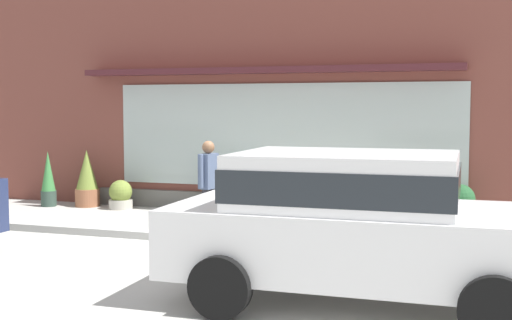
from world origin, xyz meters
name	(u,v)px	position (x,y,z in m)	size (l,w,h in m)	color
ground_plane	(208,240)	(0.00, 0.00, 0.00)	(60.00, 60.00, 0.00)	#B2AFA8
curb_strip	(203,238)	(0.00, -0.20, 0.06)	(14.00, 0.24, 0.12)	#B2B2AD
storefront	(268,82)	(0.01, 3.19, 2.62)	(14.00, 0.81, 5.36)	brown
fire_hydrant	(255,210)	(0.57, 0.64, 0.42)	(0.44, 0.41, 0.84)	gold
pedestrian_with_handbag	(209,180)	(-0.15, 0.45, 0.90)	(0.29, 0.67, 1.56)	#232328
parked_car_white	(358,219)	(2.85, -2.70, 0.92)	(4.19, 2.14, 1.63)	white
potted_plant_low_front	(460,205)	(3.77, 2.49, 0.39)	(0.53, 0.53, 0.76)	#B7B2A3
potted_plant_window_center	(211,191)	(-0.97, 2.55, 0.44)	(0.47, 0.47, 0.82)	#4C4C51
potted_plant_corner_tall	(121,195)	(-2.97, 2.46, 0.29)	(0.49, 0.49, 0.60)	#B7B2A3
potted_plant_window_right	(339,199)	(1.58, 2.68, 0.36)	(0.33, 0.33, 0.67)	#B7B2A3
potted_plant_by_entrance	(87,179)	(-3.82, 2.56, 0.58)	(0.51, 0.51, 1.21)	#9E6042
potted_plant_near_hydrant	(274,193)	(0.29, 2.68, 0.43)	(0.56, 0.56, 0.79)	#B7B2A3
potted_plant_trailing_edge	(48,180)	(-4.62, 2.32, 0.56)	(0.33, 0.33, 1.18)	#33473D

